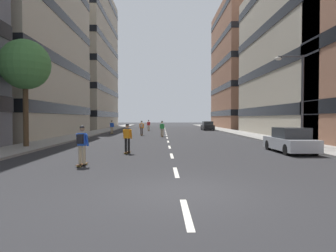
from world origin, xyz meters
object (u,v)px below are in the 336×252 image
(skater_1, at_px, (127,137))
(parked_car_mid, at_px, (208,126))
(skater_2, at_px, (82,143))
(streetlamp_right, at_px, (298,90))
(skater_5, at_px, (162,128))
(street_tree_near, at_px, (25,65))
(skater_0, at_px, (112,126))
(parked_car_near, at_px, (290,141))
(skater_3, at_px, (149,125))
(skater_4, at_px, (142,127))

(skater_1, bearing_deg, parked_car_mid, 73.54)
(skater_2, bearing_deg, streetlamp_right, 32.39)
(skater_5, bearing_deg, street_tree_near, -126.70)
(street_tree_near, bearing_deg, skater_0, 81.89)
(parked_car_near, height_order, street_tree_near, street_tree_near)
(street_tree_near, height_order, streetlamp_right, street_tree_near)
(parked_car_near, bearing_deg, parked_car_mid, 90.00)
(streetlamp_right, height_order, skater_1, streetlamp_right)
(parked_car_mid, relative_size, skater_3, 2.47)
(skater_0, bearing_deg, skater_1, -78.26)
(parked_car_mid, distance_m, skater_4, 18.40)
(street_tree_near, distance_m, skater_0, 19.93)
(streetlamp_right, height_order, skater_0, streetlamp_right)
(parked_car_mid, relative_size, skater_5, 2.47)
(parked_car_near, distance_m, parked_car_mid, 33.11)
(parked_car_near, height_order, skater_0, skater_0)
(skater_2, relative_size, skater_3, 1.00)
(skater_0, height_order, skater_1, same)
(parked_car_mid, xyz_separation_m, skater_0, (-14.49, -11.08, 0.29))
(skater_4, bearing_deg, skater_1, -88.78)
(parked_car_near, xyz_separation_m, street_tree_near, (-17.22, 2.86, 5.03))
(skater_3, xyz_separation_m, skater_4, (-0.24, -13.24, 0.03))
(parked_car_near, xyz_separation_m, skater_0, (-14.49, 22.02, 0.29))
(skater_2, distance_m, skater_5, 20.72)
(skater_0, relative_size, skater_2, 1.00)
(skater_3, relative_size, skater_4, 1.00)
(parked_car_near, bearing_deg, skater_0, 123.34)
(skater_5, bearing_deg, skater_4, 136.71)
(parked_car_mid, distance_m, skater_0, 18.24)
(parked_car_mid, relative_size, skater_2, 2.47)
(streetlamp_right, height_order, skater_5, streetlamp_right)
(skater_1, xyz_separation_m, skater_5, (2.07, 15.77, 0.00))
(skater_3, bearing_deg, parked_car_near, -72.15)
(skater_3, bearing_deg, parked_car_mid, 11.53)
(parked_car_near, bearing_deg, street_tree_near, 170.56)
(skater_1, relative_size, skater_4, 1.00)
(parked_car_near, distance_m, skater_2, 12.33)
(skater_4, bearing_deg, parked_car_mid, 56.17)
(skater_0, height_order, skater_2, same)
(parked_car_near, bearing_deg, skater_1, -178.50)
(parked_car_near, bearing_deg, skater_3, 107.85)
(parked_car_mid, height_order, street_tree_near, street_tree_near)
(skater_0, bearing_deg, skater_3, 63.63)
(streetlamp_right, xyz_separation_m, skater_0, (-16.52, 18.47, -3.15))
(street_tree_near, bearing_deg, parked_car_mid, 60.35)
(streetlamp_right, bearing_deg, skater_4, 130.71)
(street_tree_near, bearing_deg, skater_4, 65.00)
(parked_car_mid, height_order, skater_3, skater_3)
(skater_1, bearing_deg, street_tree_near, 157.02)
(parked_car_near, relative_size, skater_3, 2.47)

